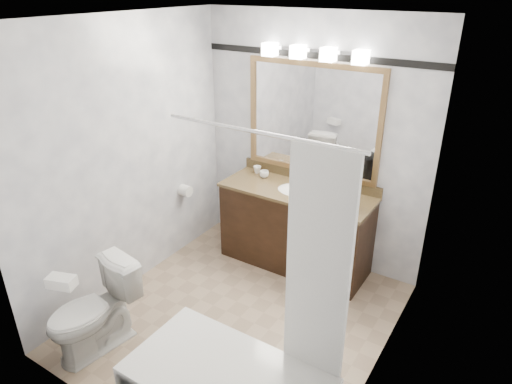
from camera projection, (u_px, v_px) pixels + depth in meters
room at (238, 190)px, 3.53m from camera, size 2.42×2.62×2.52m
vanity at (295, 226)px, 4.65m from camera, size 1.53×0.58×0.97m
mirror at (312, 120)px, 4.41m from camera, size 1.40×0.04×1.10m
vanity_light_bar at (313, 53)px, 4.10m from camera, size 1.02×0.14×0.12m
accent_stripe at (316, 55)px, 4.16m from camera, size 2.40×0.01×0.06m
tp_roll at (185, 191)px, 4.83m from camera, size 0.11×0.12×0.12m
toilet at (93, 312)px, 3.58m from camera, size 0.52×0.77×0.73m
tissue_box at (61, 282)px, 3.25m from camera, size 0.22×0.17×0.08m
coffee_maker at (346, 188)px, 4.12m from camera, size 0.17×0.21×0.33m
cup_left at (264, 174)px, 4.75m from camera, size 0.12×0.12×0.07m
cup_right at (257, 170)px, 4.87m from camera, size 0.08×0.08×0.08m
soap_bottle_a at (298, 178)px, 4.65m from camera, size 0.05×0.05×0.09m
soap_bottle_b at (321, 185)px, 4.48m from camera, size 0.07×0.07×0.08m
soap_bar at (302, 185)px, 4.57m from camera, size 0.09×0.06×0.03m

